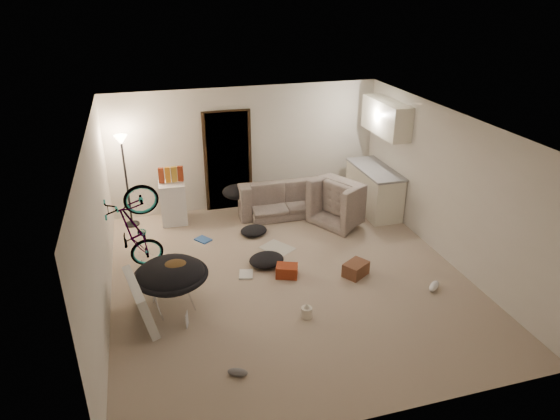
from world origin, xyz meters
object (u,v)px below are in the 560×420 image
object	(u,v)px
floor_lamp	(124,162)
sofa	(282,199)
bicycle	(137,248)
mini_fridge	(173,203)
drink_case_a	(356,269)
armchair	(346,205)
saucer_chair	(172,281)
tv_box	(141,302)
drink_case_b	(287,271)
kitchen_counter	(374,190)
juicer	(307,312)

from	to	relation	value
floor_lamp	sofa	xyz separation A→B (m)	(3.01, -0.20, -1.03)
bicycle	mini_fridge	xyz separation A→B (m)	(0.71, 1.68, -0.00)
drink_case_a	bicycle	bearing A→B (deg)	129.36
bicycle	drink_case_a	bearing A→B (deg)	-112.46
armchair	saucer_chair	bearing A→B (deg)	91.67
bicycle	drink_case_a	size ratio (longest dim) A/B	3.99
saucer_chair	tv_box	world-z (taller)	saucer_chair
drink_case_b	drink_case_a	bearing A→B (deg)	7.71
bicycle	drink_case_a	distance (m)	3.55
armchair	drink_case_a	xyz separation A→B (m)	(-0.66, -1.97, -0.22)
floor_lamp	saucer_chair	xyz separation A→B (m)	(0.55, -2.97, -0.86)
mini_fridge	tv_box	bearing A→B (deg)	-101.06
sofa	armchair	bearing A→B (deg)	147.06
kitchen_counter	sofa	distance (m)	1.88
floor_lamp	saucer_chair	size ratio (longest dim) A/B	1.70
sofa	bicycle	xyz separation A→B (m)	(-2.91, -1.58, 0.14)
bicycle	saucer_chair	bearing A→B (deg)	-163.39
armchair	drink_case_a	size ratio (longest dim) A/B	2.56
mini_fridge	drink_case_b	distance (m)	2.99
kitchen_counter	tv_box	world-z (taller)	kitchen_counter
kitchen_counter	drink_case_b	xyz separation A→B (m)	(-2.45, -1.98, -0.34)
floor_lamp	kitchen_counter	bearing A→B (deg)	-7.66
floor_lamp	kitchen_counter	size ratio (longest dim) A/B	1.21
floor_lamp	mini_fridge	world-z (taller)	floor_lamp
sofa	juicer	distance (m)	3.61
floor_lamp	saucer_chair	distance (m)	3.14
armchair	tv_box	distance (m)	4.61
armchair	bicycle	world-z (taller)	bicycle
saucer_chair	juicer	world-z (taller)	saucer_chair
floor_lamp	mini_fridge	xyz separation A→B (m)	(0.81, -0.10, -0.90)
kitchen_counter	saucer_chair	distance (m)	4.87
saucer_chair	drink_case_a	world-z (taller)	saucer_chair
mini_fridge	tv_box	size ratio (longest dim) A/B	0.82
floor_lamp	bicycle	size ratio (longest dim) A/B	1.15
armchair	mini_fridge	bearing A→B (deg)	47.77
armchair	bicycle	distance (m)	4.11
sofa	juicer	xyz separation A→B (m)	(-0.67, -3.54, -0.18)
kitchen_counter	drink_case_b	world-z (taller)	kitchen_counter
sofa	drink_case_b	distance (m)	2.52
mini_fridge	drink_case_b	bearing A→B (deg)	-56.37
sofa	saucer_chair	xyz separation A→B (m)	(-2.46, -2.77, 0.18)
floor_lamp	mini_fridge	bearing A→B (deg)	-7.00
armchair	bicycle	size ratio (longest dim) A/B	0.64
kitchen_counter	armchair	world-z (taller)	kitchen_counter
kitchen_counter	juicer	distance (m)	3.99
sofa	tv_box	distance (m)	4.18
floor_lamp	tv_box	distance (m)	3.35
bicycle	juicer	bearing A→B (deg)	-135.21
bicycle	saucer_chair	distance (m)	1.28
armchair	tv_box	bearing A→B (deg)	91.38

